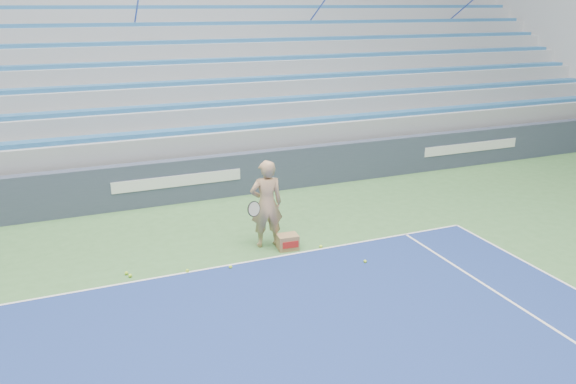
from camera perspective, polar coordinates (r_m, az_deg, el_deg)
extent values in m
cube|color=white|center=(10.84, -6.71, -7.50)|extent=(10.97, 0.05, 0.00)
cube|color=#363F53|center=(14.28, -11.22, 1.09)|extent=(30.00, 0.30, 1.10)
cube|color=white|center=(14.12, -11.10, 1.11)|extent=(3.20, 0.02, 0.28)
cube|color=white|center=(18.04, 18.16, 4.34)|extent=(3.40, 0.02, 0.28)
cube|color=#94989C|center=(18.62, -14.07, 4.97)|extent=(30.00, 8.50, 1.10)
cube|color=#94989C|center=(18.46, -14.26, 7.38)|extent=(30.00, 8.50, 0.50)
cube|color=#2B659D|center=(14.64, -12.02, 5.95)|extent=(29.60, 0.42, 0.11)
cube|color=#94989C|center=(18.79, -14.58, 9.10)|extent=(30.00, 7.65, 0.50)
cube|color=#2B659D|center=(15.37, -12.76, 8.39)|extent=(29.60, 0.42, 0.11)
cube|color=#94989C|center=(19.13, -14.90, 10.75)|extent=(30.00, 6.80, 0.50)
cube|color=#2B659D|center=(16.13, -13.43, 10.61)|extent=(29.60, 0.42, 0.11)
cube|color=#94989C|center=(19.50, -15.20, 12.35)|extent=(30.00, 5.95, 0.50)
cube|color=#2B659D|center=(16.90, -14.05, 12.62)|extent=(29.60, 0.42, 0.11)
cube|color=#94989C|center=(19.87, -15.50, 13.88)|extent=(30.00, 5.10, 0.50)
cube|color=#2B659D|center=(17.70, -14.62, 14.45)|extent=(29.60, 0.42, 0.11)
cube|color=#94989C|center=(20.27, -15.79, 15.36)|extent=(30.00, 4.25, 0.50)
cube|color=#2B659D|center=(18.52, -15.16, 16.12)|extent=(29.60, 0.42, 0.11)
cube|color=#94989C|center=(20.67, -16.07, 16.78)|extent=(30.00, 3.40, 0.50)
cube|color=#2B659D|center=(19.35, -15.65, 17.64)|extent=(29.60, 0.42, 0.11)
cube|color=#94989C|center=(21.09, -16.35, 18.14)|extent=(30.00, 2.55, 0.50)
cube|color=#94989C|center=(25.25, 22.75, 13.32)|extent=(0.30, 8.80, 6.10)
cube|color=#94989C|center=(22.68, -16.55, 15.06)|extent=(31.00, 0.40, 7.30)
cylinder|color=#2F4BA7|center=(18.14, -15.11, 17.49)|extent=(0.05, 8.53, 5.04)
cylinder|color=#2F4BA7|center=(19.88, 3.15, 18.11)|extent=(0.05, 8.53, 5.04)
cylinder|color=#2F4BA7|center=(23.10, 17.39, 17.40)|extent=(0.05, 8.53, 5.04)
imported|color=tan|center=(11.34, -2.20, -1.22)|extent=(0.71, 0.51, 1.83)
cylinder|color=black|center=(11.00, -3.46, -1.68)|extent=(0.12, 0.27, 0.08)
cylinder|color=beige|center=(10.69, -3.49, -1.73)|extent=(0.29, 0.16, 0.28)
torus|color=black|center=(10.69, -3.49, -1.73)|extent=(0.31, 0.18, 0.30)
cube|color=#957348|center=(11.45, -0.04, -5.09)|extent=(0.44, 0.34, 0.31)
cube|color=#B21E19|center=(11.32, 0.27, -5.39)|extent=(0.33, 0.04, 0.14)
sphere|color=#BCF031|center=(10.71, -10.19, -7.89)|extent=(0.07, 0.07, 0.07)
sphere|color=#BCF031|center=(11.00, 7.84, -7.01)|extent=(0.07, 0.07, 0.07)
sphere|color=#BCF031|center=(10.76, -15.74, -8.19)|extent=(0.07, 0.07, 0.07)
sphere|color=#BCF031|center=(10.74, -5.87, -7.58)|extent=(0.07, 0.07, 0.07)
sphere|color=#BCF031|center=(10.88, -16.09, -7.92)|extent=(0.07, 0.07, 0.07)
sphere|color=#BCF031|center=(11.56, 3.35, -5.55)|extent=(0.07, 0.07, 0.07)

